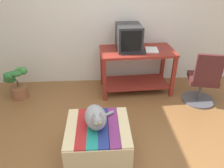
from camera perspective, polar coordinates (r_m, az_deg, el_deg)
ground_plane at (r=2.67m, az=0.46°, el=-19.61°), size 14.00×14.00×0.00m
back_wall at (r=3.87m, az=-1.64°, el=18.72°), size 8.00×0.10×2.60m
desk at (r=3.72m, az=6.43°, el=5.39°), size 1.25×0.69×0.76m
tv_monitor at (r=3.58m, az=4.41°, el=12.11°), size 0.41×0.50×0.41m
keyboard at (r=3.47m, az=5.54°, el=8.24°), size 0.41×0.17×0.02m
book at (r=3.64m, az=10.39°, el=8.87°), size 0.22×0.27×0.02m
ottoman_with_blanket at (r=2.58m, az=-3.60°, el=-14.84°), size 0.70×0.69×0.44m
cat at (r=2.37m, az=-4.27°, el=-8.74°), size 0.36×0.42×0.28m
potted_plant at (r=3.91m, az=-23.66°, el=0.05°), size 0.42×0.35×0.57m
office_chair at (r=3.67m, az=22.87°, el=0.54°), size 0.52×0.52×0.89m
pen at (r=3.72m, az=13.10°, el=8.95°), size 0.03×0.14×0.01m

